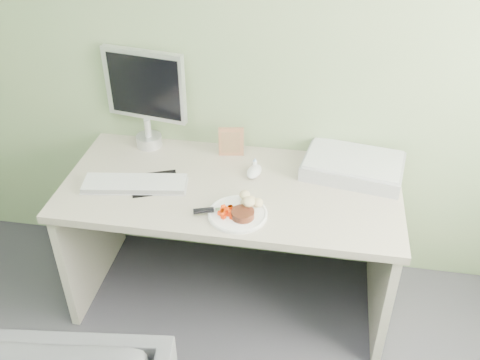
% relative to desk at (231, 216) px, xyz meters
% --- Properties ---
extents(wall_back, '(3.50, 0.00, 3.50)m').
position_rel_desk_xyz_m(wall_back, '(0.00, 0.38, 0.80)').
color(wall_back, gray).
rests_on(wall_back, floor).
extents(desk, '(1.60, 0.75, 0.73)m').
position_rel_desk_xyz_m(desk, '(0.00, 0.00, 0.00)').
color(desk, '#B5AE98').
rests_on(desk, floor).
extents(plate, '(0.26, 0.26, 0.01)m').
position_rel_desk_xyz_m(plate, '(0.07, -0.22, 0.19)').
color(plate, white).
rests_on(plate, desk).
extents(steak, '(0.11, 0.11, 0.03)m').
position_rel_desk_xyz_m(steak, '(0.10, -0.24, 0.21)').
color(steak, black).
rests_on(steak, plate).
extents(potato_pile, '(0.12, 0.09, 0.06)m').
position_rel_desk_xyz_m(potato_pile, '(0.11, -0.16, 0.23)').
color(potato_pile, tan).
rests_on(potato_pile, plate).
extents(carrot_heap, '(0.08, 0.07, 0.05)m').
position_rel_desk_xyz_m(carrot_heap, '(0.02, -0.24, 0.22)').
color(carrot_heap, red).
rests_on(carrot_heap, plate).
extents(steak_knife, '(0.23, 0.10, 0.02)m').
position_rel_desk_xyz_m(steak_knife, '(-0.04, -0.23, 0.21)').
color(steak_knife, silver).
rests_on(steak_knife, plate).
extents(mousepad, '(0.28, 0.26, 0.00)m').
position_rel_desk_xyz_m(mousepad, '(-0.36, -0.04, 0.18)').
color(mousepad, black).
rests_on(mousepad, desk).
extents(keyboard, '(0.50, 0.21, 0.02)m').
position_rel_desk_xyz_m(keyboard, '(-0.45, -0.08, 0.20)').
color(keyboard, white).
rests_on(keyboard, desk).
extents(computer_mouse, '(0.09, 0.13, 0.04)m').
position_rel_desk_xyz_m(computer_mouse, '(0.10, 0.11, 0.20)').
color(computer_mouse, white).
rests_on(computer_mouse, desk).
extents(photo_frame, '(0.13, 0.03, 0.16)m').
position_rel_desk_xyz_m(photo_frame, '(-0.05, 0.27, 0.26)').
color(photo_frame, '#906343').
rests_on(photo_frame, desk).
extents(eyedrop_bottle, '(0.02, 0.02, 0.07)m').
position_rel_desk_xyz_m(eyedrop_bottle, '(0.09, 0.16, 0.21)').
color(eyedrop_bottle, white).
rests_on(eyedrop_bottle, desk).
extents(scanner, '(0.52, 0.39, 0.07)m').
position_rel_desk_xyz_m(scanner, '(0.57, 0.21, 0.22)').
color(scanner, '#A4A6AB').
rests_on(scanner, desk).
extents(monitor, '(0.43, 0.15, 0.52)m').
position_rel_desk_xyz_m(monitor, '(-0.49, 0.31, 0.48)').
color(monitor, silver).
rests_on(monitor, desk).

